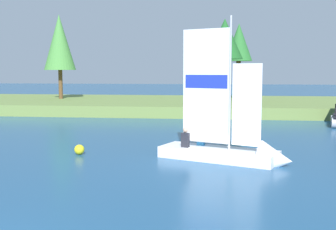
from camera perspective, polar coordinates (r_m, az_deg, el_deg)
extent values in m
cube|color=olive|center=(36.53, -0.76, 1.43)|extent=(80.00, 14.14, 0.83)
cylinder|color=brown|center=(39.21, -14.39, 4.06)|extent=(0.36, 0.36, 2.60)
cone|color=#47893D|center=(39.27, -14.54, 9.54)|extent=(2.79, 2.79, 4.92)
cylinder|color=brown|center=(32.21, 7.64, 4.52)|extent=(0.33, 0.33, 3.40)
cone|color=#1E5B23|center=(32.29, 7.72, 10.22)|extent=(2.76, 2.76, 3.02)
cylinder|color=brown|center=(37.60, 9.52, 4.68)|extent=(0.40, 0.40, 3.38)
cone|color=#286B2D|center=(37.67, 9.61, 9.73)|extent=(2.38, 2.38, 3.26)
cube|color=white|center=(16.04, 6.79, -5.29)|extent=(4.66, 2.99, 0.42)
cone|color=white|center=(15.38, 14.53, -5.94)|extent=(1.51, 1.63, 1.31)
cylinder|color=#B7B7BC|center=(15.58, 8.43, 4.25)|extent=(0.08, 0.08, 4.92)
cube|color=white|center=(15.94, 5.20, 4.01)|extent=(1.79, 0.73, 4.24)
cube|color=#1E33B2|center=(15.94, 5.20, 4.55)|extent=(1.61, 0.67, 0.51)
cube|color=white|center=(15.41, 10.65, 1.34)|extent=(1.03, 0.43, 2.99)
cylinder|color=#B7B7BC|center=(16.16, 5.12, -3.64)|extent=(1.80, 0.76, 0.06)
cube|color=#26262D|center=(16.16, 2.37, -3.42)|extent=(0.33, 0.29, 0.55)
sphere|color=tan|center=(16.10, 2.38, -2.06)|extent=(0.20, 0.20, 0.20)
cube|color=#338CCC|center=(16.58, 4.50, -3.26)|extent=(0.33, 0.29, 0.51)
sphere|color=tan|center=(16.52, 4.51, -2.01)|extent=(0.20, 0.20, 0.20)
sphere|color=yellow|center=(17.24, -11.96, -4.62)|extent=(0.40, 0.40, 0.40)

